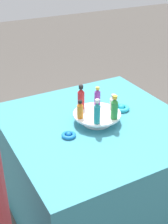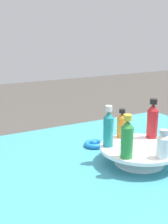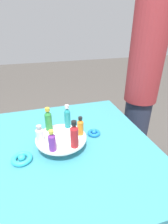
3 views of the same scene
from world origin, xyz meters
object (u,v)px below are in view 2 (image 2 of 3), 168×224
(bottle_orange, at_px, (122,124))
(bottle_green, at_px, (127,138))
(bottle_clear, at_px, (162,145))
(bottle_teal, at_px, (108,128))
(ribbon_bow_blue, at_px, (94,144))
(bottle_red, at_px, (152,120))
(display_stand, at_px, (140,152))

(bottle_orange, distance_m, bottle_green, 0.20)
(bottle_clear, bearing_deg, bottle_teal, 118.71)
(bottle_clear, relative_size, ribbon_bow_blue, 1.18)
(bottle_red, relative_size, ribbon_bow_blue, 1.86)
(bottle_teal, xyz_separation_m, bottle_green, (-0.00, -0.11, -0.00))
(display_stand, bearing_deg, ribbon_bow_blue, 105.32)
(display_stand, xyz_separation_m, ribbon_bow_blue, (-0.06, 0.22, -0.03))
(bottle_orange, xyz_separation_m, bottle_teal, (-0.10, -0.05, 0.02))
(bottle_orange, xyz_separation_m, bottle_green, (-0.10, -0.17, 0.02))
(display_stand, relative_size, bottle_red, 1.88)
(bottle_clear, bearing_deg, ribbon_bow_blue, 99.80)
(display_stand, height_order, ribbon_bow_blue, display_stand)
(bottle_red, relative_size, bottle_orange, 1.36)
(bottle_orange, distance_m, ribbon_bow_blue, 0.16)
(bottle_green, height_order, bottle_clear, bottle_green)
(bottle_teal, xyz_separation_m, bottle_clear, (0.09, -0.17, -0.02))
(bottle_red, xyz_separation_m, bottle_orange, (-0.10, 0.06, -0.02))
(bottle_green, bearing_deg, bottle_orange, 58.71)
(bottle_red, height_order, bottle_teal, bottle_red)
(display_stand, xyz_separation_m, bottle_red, (0.10, 0.05, 0.09))
(display_stand, relative_size, bottle_orange, 2.56)
(display_stand, bearing_deg, bottle_teal, 148.71)
(bottle_teal, bearing_deg, bottle_red, -1.29)
(bottle_orange, height_order, ribbon_bow_blue, bottle_orange)
(bottle_orange, distance_m, bottle_teal, 0.11)
(bottle_teal, bearing_deg, bottle_orange, 28.71)
(bottle_clear, xyz_separation_m, ribbon_bow_blue, (-0.06, 0.33, -0.10))
(bottle_red, bearing_deg, bottle_green, -151.29)
(ribbon_bow_blue, bearing_deg, bottle_red, -45.91)
(bottle_teal, distance_m, bottle_clear, 0.20)
(bottle_orange, height_order, bottle_green, bottle_green)
(display_stand, bearing_deg, bottle_green, -151.29)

